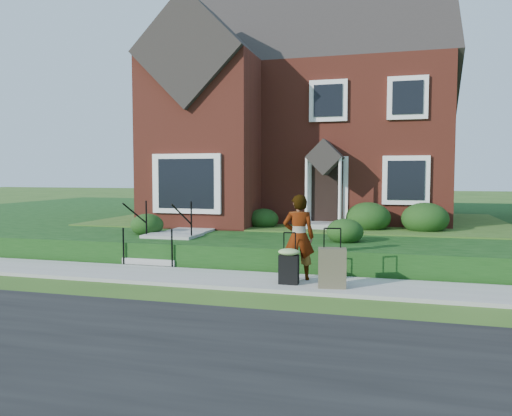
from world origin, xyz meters
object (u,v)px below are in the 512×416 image
(front_steps, at_px, (165,244))
(woman, at_px, (299,237))
(suitcase_black, at_px, (289,264))
(suitcase_olive, at_px, (332,268))

(front_steps, xyz_separation_m, woman, (3.84, -1.61, 0.50))
(front_steps, distance_m, suitcase_black, 4.28)
(front_steps, height_order, woman, woman)
(suitcase_olive, bearing_deg, woman, 135.55)
(suitcase_olive, bearing_deg, front_steps, 146.69)
(woman, distance_m, suitcase_black, 0.70)
(suitcase_black, height_order, suitcase_olive, suitcase_olive)
(front_steps, distance_m, woman, 4.19)
(suitcase_black, bearing_deg, front_steps, 150.67)
(suitcase_black, distance_m, suitcase_olive, 0.88)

